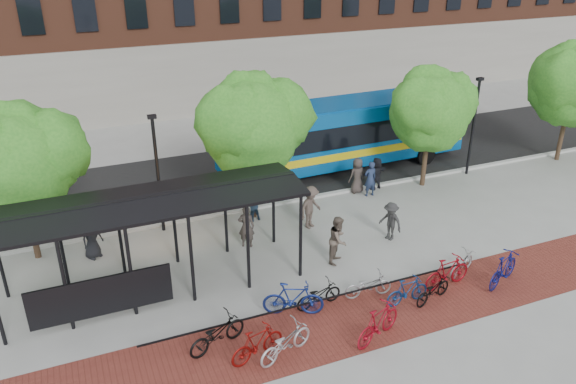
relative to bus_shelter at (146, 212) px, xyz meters
name	(u,v)px	position (x,y,z in m)	size (l,w,h in m)	color
ground	(348,237)	(8.13, 0.48, -3.00)	(160.00, 160.00, 0.00)	#9E9E99
asphalt_street	(278,169)	(8.13, 8.48, -2.99)	(160.00, 8.00, 0.01)	black
curb	(308,198)	(8.13, 4.48, -2.94)	(160.00, 0.25, 0.12)	#B7B7B2
brick_strip	(366,317)	(6.13, -4.52, -3.00)	(24.00, 3.00, 0.01)	maroon
bike_rack_rail	(319,311)	(4.83, -3.62, -3.00)	(12.00, 0.05, 0.95)	black
bus_shelter	(146,212)	(0.00, 0.00, 0.00)	(10.60, 3.07, 3.60)	black
tree_a	(19,156)	(-3.77, 3.83, 1.24)	(4.90, 4.00, 6.18)	#382619
tree_b	(253,121)	(5.23, 3.83, 1.46)	(5.15, 4.20, 6.47)	#382619
tree_c	(432,107)	(14.22, 3.83, 1.06)	(4.66, 3.80, 5.92)	#382619
tree_d	(574,80)	(23.23, 3.83, 1.47)	(5.39, 4.40, 6.55)	#382619
lamp_post_left	(158,171)	(1.13, 4.08, -0.25)	(0.35, 0.20, 5.12)	black
lamp_post_right	(474,124)	(17.13, 4.08, -0.25)	(0.35, 0.20, 5.12)	black
bus	(344,131)	(11.51, 7.39, -0.91)	(13.55, 3.50, 3.64)	#08549E
bike_0	(217,333)	(1.19, -4.04, -2.47)	(0.70, 2.01, 1.06)	black
bike_1	(257,344)	(2.15, -4.98, -2.45)	(0.52, 1.84, 1.10)	maroon
bike_2	(285,342)	(2.96, -5.20, -2.47)	(0.70, 2.00, 1.05)	#ACACAE
bike_3	(293,299)	(3.97, -3.42, -2.39)	(0.58, 2.04, 1.23)	navy
bike_4	(319,295)	(4.95, -3.33, -2.55)	(0.60, 1.72, 0.90)	black
bike_5	(378,323)	(5.92, -5.60, -2.38)	(0.58, 2.06, 1.24)	maroon
bike_6	(368,285)	(6.78, -3.49, -2.55)	(0.60, 1.73, 0.91)	#9B9A9D
bike_7	(407,291)	(7.81, -4.36, -2.50)	(0.47, 1.67, 1.00)	navy
bike_8	(433,290)	(8.71, -4.58, -2.55)	(0.60, 1.71, 0.90)	black
bike_9	(447,272)	(9.69, -4.05, -2.40)	(0.57, 2.00, 1.20)	maroon
bike_10	(461,264)	(10.69, -3.59, -2.56)	(0.58, 1.68, 0.88)	#A8A9AB
bike_11	(504,269)	(11.67, -4.68, -2.38)	(0.58, 2.06, 1.24)	navy
pedestrian_0	(92,237)	(-1.81, 2.94, -2.11)	(0.87, 0.56, 1.77)	black
pedestrian_1	(246,226)	(4.00, 1.43, -2.10)	(0.65, 0.43, 1.79)	#403833
pedestrian_2	(252,205)	(4.94, 3.46, -2.23)	(0.74, 0.58, 1.53)	#1E3146
pedestrian_3	(311,207)	(7.04, 1.89, -2.04)	(1.24, 0.71, 1.92)	#4C4038
pedestrian_5	(376,173)	(11.71, 4.28, -2.18)	(1.52, 0.48, 1.64)	black
pedestrian_6	(357,176)	(10.63, 4.28, -2.11)	(0.86, 0.56, 1.77)	#3D3431
pedestrian_7	(370,179)	(11.02, 3.70, -2.12)	(0.64, 0.42, 1.76)	#212E4E
pedestrian_8	(338,240)	(6.87, -1.02, -2.04)	(0.93, 0.73, 1.92)	brown
pedestrian_9	(390,221)	(9.65, -0.31, -2.17)	(1.07, 0.62, 1.66)	#2A2A2A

